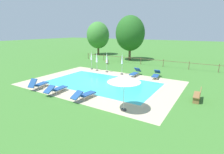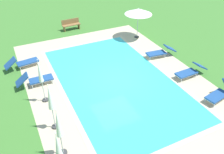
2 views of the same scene
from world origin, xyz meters
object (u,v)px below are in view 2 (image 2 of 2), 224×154
at_px(patio_umbrella_closed_row_mid_east, 59,150).
at_px(patio_umbrella_closed_row_mid_west, 50,100).
at_px(sun_lounger_north_end, 190,71).
at_px(patio_umbrella_closed_row_west, 40,75).
at_px(sun_lounger_south_near_corner, 160,52).
at_px(wooden_bench_lawn_side, 71,24).
at_px(patio_umbrella_open_foreground, 138,12).
at_px(sun_lounger_north_near_steps, 36,79).
at_px(sun_lounger_north_mid, 23,62).
at_px(patio_umbrella_closed_row_centre, 59,126).
at_px(sun_lounger_north_far, 220,93).

bearing_deg(patio_umbrella_closed_row_mid_east, patio_umbrella_closed_row_mid_west, -7.89).
bearing_deg(sun_lounger_north_end, patio_umbrella_closed_row_west, 79.68).
xyz_separation_m(sun_lounger_south_near_corner, patio_umbrella_closed_row_mid_west, (-3.28, 7.98, 1.21)).
height_order(patio_umbrella_closed_row_west, wooden_bench_lawn_side, patio_umbrella_closed_row_west).
bearing_deg(patio_umbrella_open_foreground, wooden_bench_lawn_side, 47.79).
xyz_separation_m(patio_umbrella_open_foreground, patio_umbrella_closed_row_west, (-4.56, 8.16, -0.50)).
bearing_deg(patio_umbrella_closed_row_mid_east, sun_lounger_north_near_steps, -2.10).
relative_size(sun_lounger_north_mid, patio_umbrella_open_foreground, 0.90).
bearing_deg(patio_umbrella_closed_row_mid_east, sun_lounger_north_end, -69.84).
distance_m(sun_lounger_north_near_steps, sun_lounger_north_mid, 2.27).
distance_m(patio_umbrella_closed_row_centre, patio_umbrella_closed_row_mid_east, 1.08).
bearing_deg(sun_lounger_north_end, sun_lounger_north_far, 179.10).
height_order(sun_lounger_north_end, patio_umbrella_open_foreground, patio_umbrella_open_foreground).
distance_m(patio_umbrella_closed_row_mid_west, patio_umbrella_closed_row_centre, 1.53).
relative_size(patio_umbrella_closed_row_centre, patio_umbrella_closed_row_mid_east, 1.00).
distance_m(sun_lounger_north_near_steps, sun_lounger_south_near_corner, 8.11).
xyz_separation_m(patio_umbrella_closed_row_west, wooden_bench_lawn_side, (8.30, -4.03, -1.10)).
relative_size(sun_lounger_south_near_corner, patio_umbrella_open_foreground, 0.90).
bearing_deg(sun_lounger_north_end, patio_umbrella_open_foreground, 0.03).
height_order(sun_lounger_south_near_corner, patio_umbrella_open_foreground, patio_umbrella_open_foreground).
xyz_separation_m(sun_lounger_north_end, patio_umbrella_closed_row_mid_east, (-3.13, 8.53, 1.19)).
bearing_deg(patio_umbrella_closed_row_mid_east, sun_lounger_north_far, -84.23).
relative_size(sun_lounger_north_near_steps, sun_lounger_north_mid, 0.96).
bearing_deg(patio_umbrella_closed_row_mid_west, sun_lounger_south_near_corner, -67.63).
bearing_deg(patio_umbrella_closed_row_mid_west, sun_lounger_north_mid, 4.86).
height_order(patio_umbrella_closed_row_west, patio_umbrella_closed_row_mid_east, patio_umbrella_closed_row_west).
height_order(sun_lounger_north_near_steps, patio_umbrella_closed_row_centre, patio_umbrella_closed_row_centre).
bearing_deg(patio_umbrella_closed_row_mid_east, patio_umbrella_closed_row_centre, -14.86).
xyz_separation_m(sun_lounger_north_near_steps, wooden_bench_lawn_side, (6.73, -4.17, 0.09)).
distance_m(sun_lounger_north_far, sun_lounger_south_near_corner, 5.00).
bearing_deg(sun_lounger_north_far, patio_umbrella_closed_row_west, 65.17).
xyz_separation_m(patio_umbrella_closed_row_mid_west, patio_umbrella_closed_row_mid_east, (-2.57, 0.36, -0.02)).
relative_size(sun_lounger_north_far, wooden_bench_lawn_side, 1.28).
bearing_deg(sun_lounger_north_near_steps, sun_lounger_north_mid, 9.34).
bearing_deg(sun_lounger_north_near_steps, patio_umbrella_closed_row_west, -174.97).
bearing_deg(sun_lounger_north_end, sun_lounger_north_mid, 58.60).
height_order(patio_umbrella_open_foreground, patio_umbrella_closed_row_west, patio_umbrella_closed_row_west).
xyz_separation_m(patio_umbrella_open_foreground, patio_umbrella_closed_row_mid_east, (-9.17, 8.53, -0.52)).
height_order(sun_lounger_north_mid, wooden_bench_lawn_side, wooden_bench_lawn_side).
height_order(sun_lounger_north_far, patio_umbrella_closed_row_centre, patio_umbrella_closed_row_centre).
xyz_separation_m(sun_lounger_south_near_corner, patio_umbrella_closed_row_west, (-1.24, 7.97, 1.21)).
distance_m(sun_lounger_south_near_corner, patio_umbrella_closed_row_centre, 9.46).
xyz_separation_m(sun_lounger_north_far, sun_lounger_north_end, (2.27, -0.04, -0.03)).
bearing_deg(sun_lounger_north_mid, wooden_bench_lawn_side, -45.26).
bearing_deg(patio_umbrella_closed_row_mid_east, sun_lounger_south_near_corner, -54.91).
height_order(sun_lounger_north_near_steps, sun_lounger_north_end, sun_lounger_north_near_steps).
height_order(sun_lounger_north_end, patio_umbrella_closed_row_mid_east, patio_umbrella_closed_row_mid_east).
bearing_deg(patio_umbrella_closed_row_mid_east, patio_umbrella_closed_row_west, -4.51).
height_order(patio_umbrella_open_foreground, wooden_bench_lawn_side, patio_umbrella_open_foreground).
xyz_separation_m(sun_lounger_south_near_corner, patio_umbrella_open_foreground, (3.32, -0.19, 1.71)).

